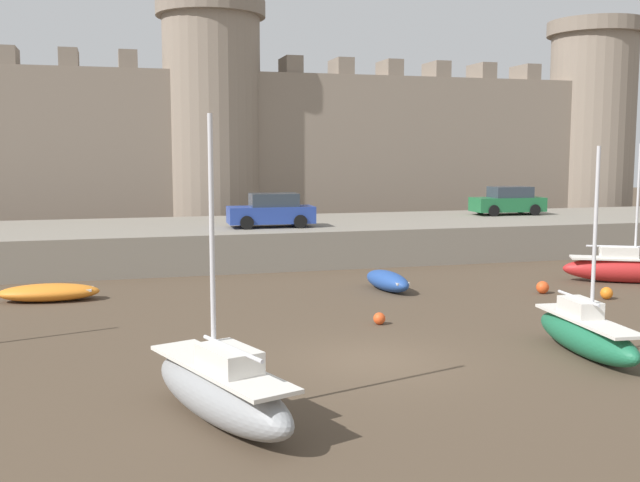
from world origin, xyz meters
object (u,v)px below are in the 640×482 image
object	(u,v)px
car_quay_centre_west	(272,211)
sailboat_midflat_left	(221,389)
sailboat_near_channel_left	(586,333)
sailboat_near_channel_right	(627,268)
rowboat_foreground_left	(387,280)
rowboat_foreground_right	(49,292)
mooring_buoy_near_channel	(543,287)
car_quay_east	(508,201)
mooring_buoy_off_centre	(607,293)
mooring_buoy_mid_mud	(379,319)

from	to	relation	value
car_quay_centre_west	sailboat_midflat_left	bearing A→B (deg)	-104.62
sailboat_near_channel_left	sailboat_near_channel_right	xyz separation A→B (m)	(8.40, 9.17, 0.02)
rowboat_foreground_left	rowboat_foreground_right	xyz separation A→B (m)	(-12.45, 1.36, -0.07)
mooring_buoy_near_channel	car_quay_centre_west	size ratio (longest dim) A/B	0.11
car_quay_east	rowboat_foreground_left	bearing A→B (deg)	-135.24
car_quay_east	mooring_buoy_off_centre	bearing A→B (deg)	-107.01
sailboat_near_channel_left	mooring_buoy_near_channel	xyz separation A→B (m)	(3.73, 7.97, -0.36)
mooring_buoy_mid_mud	sailboat_near_channel_left	bearing A→B (deg)	-50.11
mooring_buoy_near_channel	mooring_buoy_off_centre	distance (m)	2.29
sailboat_near_channel_right	car_quay_centre_west	bearing A→B (deg)	144.33
mooring_buoy_off_centre	car_quay_east	xyz separation A→B (m)	(4.74, 15.48, 2.30)
sailboat_midflat_left	mooring_buoy_near_channel	world-z (taller)	sailboat_midflat_left
sailboat_near_channel_left	mooring_buoy_near_channel	distance (m)	8.80
rowboat_foreground_right	mooring_buoy_off_centre	distance (m)	20.19
mooring_buoy_off_centre	car_quay_centre_west	bearing A→B (deg)	129.30
sailboat_midflat_left	sailboat_near_channel_right	bearing A→B (deg)	32.13
rowboat_foreground_right	car_quay_east	size ratio (longest dim) A/B	0.87
sailboat_near_channel_left	mooring_buoy_mid_mud	bearing A→B (deg)	129.89
sailboat_near_channel_right	car_quay_centre_west	xyz separation A→B (m)	(-12.91, 9.27, 1.91)
mooring_buoy_near_channel	sailboat_near_channel_right	bearing A→B (deg)	14.47
rowboat_foreground_right	car_quay_centre_west	size ratio (longest dim) A/B	0.87
rowboat_foreground_right	car_quay_east	world-z (taller)	car_quay_east
sailboat_midflat_left	car_quay_centre_west	size ratio (longest dim) A/B	1.45
rowboat_foreground_left	rowboat_foreground_right	bearing A→B (deg)	173.78
rowboat_foreground_left	mooring_buoy_off_centre	xyz separation A→B (m)	(7.08, -3.75, -0.18)
car_quay_centre_west	car_quay_east	bearing A→B (deg)	13.12
sailboat_midflat_left	car_quay_east	world-z (taller)	sailboat_midflat_left
rowboat_foreground_left	mooring_buoy_near_channel	bearing A→B (deg)	-21.58
mooring_buoy_mid_mud	car_quay_centre_west	size ratio (longest dim) A/B	0.09
sailboat_near_channel_left	car_quay_centre_west	bearing A→B (deg)	103.75
mooring_buoy_off_centre	mooring_buoy_near_channel	bearing A→B (deg)	135.65
sailboat_near_channel_right	mooring_buoy_off_centre	bearing A→B (deg)	-137.25
rowboat_foreground_right	car_quay_centre_west	bearing A→B (deg)	35.79
sailboat_midflat_left	mooring_buoy_off_centre	world-z (taller)	sailboat_midflat_left
mooring_buoy_off_centre	rowboat_foreground_right	bearing A→B (deg)	165.34
sailboat_midflat_left	mooring_buoy_near_channel	size ratio (longest dim) A/B	12.70
rowboat_foreground_right	car_quay_east	xyz separation A→B (m)	(24.27, 10.37, 2.20)
sailboat_near_channel_right	mooring_buoy_mid_mud	size ratio (longest dim) A/B	14.91
sailboat_near_channel_left	rowboat_foreground_right	distance (m)	18.23
rowboat_foreground_left	mooring_buoy_mid_mud	bearing A→B (deg)	-113.14
mooring_buoy_near_channel	mooring_buoy_mid_mud	xyz separation A→B (m)	(-7.73, -3.18, -0.05)
rowboat_foreground_left	mooring_buoy_mid_mud	world-z (taller)	rowboat_foreground_left
rowboat_foreground_left	car_quay_east	world-z (taller)	car_quay_east
rowboat_foreground_right	rowboat_foreground_left	bearing A→B (deg)	-6.22
rowboat_foreground_left	sailboat_midflat_left	world-z (taller)	sailboat_midflat_left
sailboat_near_channel_left	mooring_buoy_near_channel	world-z (taller)	sailboat_near_channel_left
rowboat_foreground_left	car_quay_centre_west	size ratio (longest dim) A/B	0.72
mooring_buoy_mid_mud	mooring_buoy_off_centre	bearing A→B (deg)	9.59
sailboat_midflat_left	car_quay_east	xyz separation A→B (m)	(20.03, 24.19, 1.86)
mooring_buoy_mid_mud	mooring_buoy_off_centre	xyz separation A→B (m)	(9.36, 1.58, 0.03)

